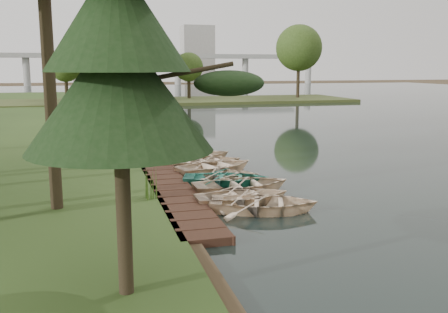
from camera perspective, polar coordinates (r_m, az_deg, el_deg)
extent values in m
plane|color=#3D2F1D|center=(22.21, -2.55, -3.07)|extent=(300.00, 300.00, 0.00)
cube|color=#341E14|center=(21.89, -6.65, -2.92)|extent=(1.60, 16.00, 0.30)
cube|color=#3B451E|center=(72.39, -5.06, 6.34)|extent=(50.00, 14.00, 0.45)
cylinder|color=black|center=(71.92, -23.89, 7.58)|extent=(0.50, 0.50, 4.80)
sphere|color=#334B19|center=(71.90, -24.10, 10.44)|extent=(5.60, 5.60, 5.60)
cylinder|color=black|center=(71.24, -18.54, 7.90)|extent=(0.50, 0.50, 4.80)
sphere|color=#334B19|center=(71.22, -18.70, 10.80)|extent=(5.60, 5.60, 5.60)
cylinder|color=black|center=(71.18, -13.13, 8.16)|extent=(0.50, 0.50, 4.80)
sphere|color=#334B19|center=(71.16, -13.24, 11.06)|extent=(5.60, 5.60, 5.60)
cylinder|color=black|center=(71.75, -7.74, 8.35)|extent=(0.50, 0.50, 4.80)
sphere|color=#334B19|center=(71.72, -7.81, 11.22)|extent=(5.60, 5.60, 5.60)
cylinder|color=black|center=(72.92, -2.49, 8.46)|extent=(0.50, 0.50, 4.80)
sphere|color=#334B19|center=(72.89, -2.51, 11.29)|extent=(5.60, 5.60, 5.60)
cylinder|color=black|center=(74.67, 2.56, 8.50)|extent=(0.50, 0.50, 4.80)
sphere|color=#334B19|center=(74.64, 2.59, 11.27)|extent=(5.60, 5.60, 5.60)
cylinder|color=black|center=(76.95, 7.35, 8.48)|extent=(0.50, 0.50, 4.80)
sphere|color=#334B19|center=(76.93, 7.41, 11.16)|extent=(5.60, 5.60, 5.60)
cube|color=#A5A5A0|center=(141.89, -9.40, 11.28)|extent=(90.00, 4.00, 1.20)
cylinder|color=#A5A5A0|center=(141.93, -21.64, 9.09)|extent=(1.80, 1.80, 8.00)
cylinder|color=#A5A5A0|center=(141.18, -13.45, 9.52)|extent=(1.80, 1.80, 8.00)
cylinder|color=#A5A5A0|center=(143.25, -5.32, 9.76)|extent=(1.80, 1.80, 8.00)
cylinder|color=#A5A5A0|center=(148.01, 2.44, 9.81)|extent=(1.80, 1.80, 8.00)
cylinder|color=#A5A5A0|center=(155.23, 9.60, 9.70)|extent=(1.80, 1.80, 8.00)
cube|color=#A5A5A0|center=(164.84, -3.08, 11.59)|extent=(10.00, 8.00, 18.00)
cube|color=#A5A5A0|center=(166.10, -15.52, 10.19)|extent=(8.00, 8.00, 12.00)
imported|color=beige|center=(17.69, 4.53, -5.08)|extent=(4.49, 3.81, 0.79)
imported|color=beige|center=(18.65, 2.18, -4.32)|extent=(3.68, 2.69, 0.75)
imported|color=beige|center=(20.30, 2.04, -3.00)|extent=(4.08, 2.96, 0.83)
imported|color=teal|center=(21.49, 0.27, -2.33)|extent=(4.33, 3.65, 0.77)
imported|color=beige|center=(22.62, 0.05, -1.84)|extent=(3.79, 3.34, 0.65)
imported|color=beige|center=(23.97, -0.95, -0.93)|extent=(4.71, 3.99, 0.83)
imported|color=beige|center=(25.50, -1.78, -0.38)|extent=(3.62, 2.67, 0.72)
imported|color=beige|center=(26.91, -3.06, 0.26)|extent=(4.40, 3.56, 0.80)
imported|color=beige|center=(29.78, -16.99, 1.13)|extent=(3.77, 3.26, 0.65)
cylinder|color=black|center=(17.60, -19.32, 7.99)|extent=(0.41, 0.41, 8.59)
cylinder|color=black|center=(10.75, -11.40, -6.17)|extent=(0.32, 0.32, 3.63)
cone|color=black|center=(10.33, -11.91, 7.79)|extent=(3.80, 3.80, 2.60)
cone|color=black|center=(10.37, -12.21, 15.68)|extent=(2.90, 2.90, 2.25)
cone|color=#3F661E|center=(18.53, -8.50, -3.22)|extent=(0.60, 0.60, 1.07)
cone|color=#3F661E|center=(24.65, -14.95, -0.21)|extent=(0.60, 0.60, 0.97)
cone|color=#3F661E|center=(27.44, -17.94, 0.77)|extent=(0.60, 0.60, 1.06)
cone|color=#3F661E|center=(29.41, -10.92, 1.66)|extent=(0.60, 0.60, 1.03)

